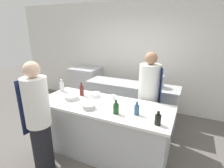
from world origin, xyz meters
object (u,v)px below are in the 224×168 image
object	(u,v)px
bottle_cooking_oil	(82,90)
oven_range	(86,85)
bottle_olive_oil	(116,108)
bottle_vinegar	(137,110)
bowl_ceramic_blue	(95,95)
stockpot	(158,81)
bottle_sauce	(62,86)
cup	(113,97)
bowl_prep_small	(72,97)
chef_at_prep_near	(39,120)
bowl_mixing_large	(89,106)
chef_at_stove	(148,98)
bottle_wine	(158,119)

from	to	relation	value
bottle_cooking_oil	oven_range	bearing A→B (deg)	121.45
bottle_olive_oil	bottle_vinegar	size ratio (longest dim) A/B	1.05
bowl_ceramic_blue	stockpot	xyz separation A→B (m)	(0.95, 1.05, 0.09)
bottle_sauce	cup	bearing A→B (deg)	2.50
bowl_prep_small	bowl_ceramic_blue	bearing A→B (deg)	43.79
chef_at_prep_near	oven_range	bearing A→B (deg)	28.45
oven_range	bottle_sauce	xyz separation A→B (m)	(0.46, -1.53, 0.49)
bowl_ceramic_blue	stockpot	world-z (taller)	stockpot
bottle_olive_oil	bowl_ceramic_blue	bearing A→B (deg)	143.58
bowl_prep_small	oven_range	bearing A→B (deg)	116.56
bottle_vinegar	bowl_prep_small	distance (m)	1.22
bowl_mixing_large	bowl_ceramic_blue	world-z (taller)	bowl_mixing_large
bowl_mixing_large	bottle_cooking_oil	bearing A→B (deg)	134.55
bottle_cooking_oil	chef_at_prep_near	bearing A→B (deg)	-95.04
chef_at_stove	bowl_prep_small	distance (m)	1.42
bottle_vinegar	bottle_cooking_oil	distance (m)	1.21
bottle_olive_oil	chef_at_prep_near	bearing A→B (deg)	-149.77
bottle_cooking_oil	stockpot	xyz separation A→B (m)	(1.20, 1.11, 0.03)
bottle_olive_oil	bowl_mixing_large	world-z (taller)	bottle_olive_oil
chef_at_stove	bottle_olive_oil	distance (m)	0.95
chef_at_stove	bottle_cooking_oil	distance (m)	1.26
bottle_cooking_oil	bowl_ceramic_blue	distance (m)	0.27
bottle_wine	stockpot	xyz separation A→B (m)	(-0.30, 1.56, 0.05)
bowl_prep_small	stockpot	bearing A→B (deg)	47.02
bottle_vinegar	bowl_ceramic_blue	world-z (taller)	bottle_vinegar
bottle_wine	bowl_mixing_large	xyz separation A→B (m)	(-1.08, 0.02, -0.04)
bowl_mixing_large	cup	xyz separation A→B (m)	(0.20, 0.50, 0.00)
bowl_prep_small	chef_at_stove	bearing A→B (deg)	31.62
bottle_wine	bowl_mixing_large	world-z (taller)	bottle_wine
oven_range	bowl_ceramic_blue	distance (m)	1.97
bottle_cooking_oil	cup	bearing A→B (deg)	6.75
bottle_cooking_oil	bowl_prep_small	xyz separation A→B (m)	(-0.05, -0.24, -0.07)
chef_at_stove	bottle_wine	world-z (taller)	chef_at_stove
bottle_olive_oil	bottle_cooking_oil	distance (m)	0.97
bottle_olive_oil	bottle_cooking_oil	xyz separation A→B (m)	(-0.88, 0.40, 0.01)
bowl_prep_small	cup	bearing A→B (deg)	24.86
chef_at_prep_near	bottle_sauce	bearing A→B (deg)	31.72
oven_range	chef_at_stove	distance (m)	2.38
bottle_sauce	cup	distance (m)	1.11
bottle_wine	bowl_ceramic_blue	world-z (taller)	bottle_wine
cup	stockpot	distance (m)	1.19
bottle_sauce	stockpot	distance (m)	2.01
bottle_sauce	bowl_mixing_large	bearing A→B (deg)	-26.48
chef_at_prep_near	bowl_prep_small	world-z (taller)	chef_at_prep_near
stockpot	bowl_ceramic_blue	bearing A→B (deg)	-132.01
stockpot	chef_at_stove	bearing A→B (deg)	-95.01
oven_range	bowl_mixing_large	world-z (taller)	oven_range
stockpot	chef_at_prep_near	bearing A→B (deg)	-121.81
bottle_olive_oil	bowl_mixing_large	size ratio (longest dim) A/B	1.03
oven_range	bottle_sauce	world-z (taller)	bottle_sauce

